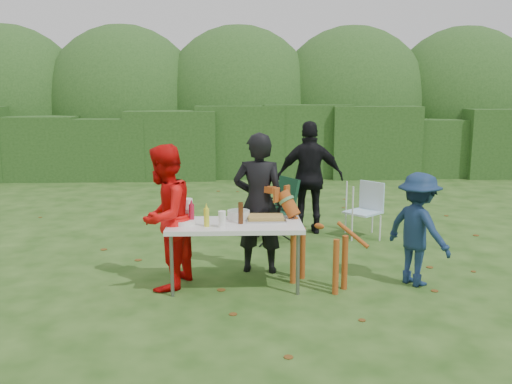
{
  "coord_description": "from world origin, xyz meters",
  "views": [
    {
      "loc": [
        -0.14,
        -5.85,
        2.2
      ],
      "look_at": [
        0.12,
        0.5,
        1.0
      ],
      "focal_mm": 38.0,
      "sensor_mm": 36.0,
      "label": 1
    }
  ],
  "objects_px": {
    "person_red_jacket": "(164,217)",
    "mustard_bottle": "(207,217)",
    "dog": "(319,241)",
    "camping_chair": "(275,209)",
    "child": "(418,229)",
    "lawn_chair": "(363,210)",
    "folding_table": "(235,228)",
    "person_cook": "(259,203)",
    "person_black_puffy": "(310,178)",
    "beer_bottle": "(241,213)",
    "paper_towel_roll": "(187,210)",
    "ketchup_bottle": "(192,214)"
  },
  "relations": [
    {
      "from": "child",
      "to": "paper_towel_roll",
      "type": "height_order",
      "value": "child"
    },
    {
      "from": "child",
      "to": "camping_chair",
      "type": "distance_m",
      "value": 2.43
    },
    {
      "from": "camping_chair",
      "to": "lawn_chair",
      "type": "relative_size",
      "value": 1.11
    },
    {
      "from": "person_red_jacket",
      "to": "child",
      "type": "height_order",
      "value": "person_red_jacket"
    },
    {
      "from": "child",
      "to": "lawn_chair",
      "type": "height_order",
      "value": "child"
    },
    {
      "from": "folding_table",
      "to": "person_black_puffy",
      "type": "bearing_deg",
      "value": 63.47
    },
    {
      "from": "dog",
      "to": "camping_chair",
      "type": "distance_m",
      "value": 1.98
    },
    {
      "from": "person_cook",
      "to": "camping_chair",
      "type": "height_order",
      "value": "person_cook"
    },
    {
      "from": "child",
      "to": "folding_table",
      "type": "bearing_deg",
      "value": 58.42
    },
    {
      "from": "dog",
      "to": "beer_bottle",
      "type": "height_order",
      "value": "dog"
    },
    {
      "from": "dog",
      "to": "person_cook",
      "type": "bearing_deg",
      "value": 0.56
    },
    {
      "from": "person_black_puffy",
      "to": "paper_towel_roll",
      "type": "relative_size",
      "value": 6.69
    },
    {
      "from": "child",
      "to": "camping_chair",
      "type": "relative_size",
      "value": 1.39
    },
    {
      "from": "beer_bottle",
      "to": "paper_towel_roll",
      "type": "relative_size",
      "value": 0.92
    },
    {
      "from": "person_red_jacket",
      "to": "person_black_puffy",
      "type": "relative_size",
      "value": 0.93
    },
    {
      "from": "person_cook",
      "to": "paper_towel_roll",
      "type": "distance_m",
      "value": 0.92
    },
    {
      "from": "ketchup_bottle",
      "to": "lawn_chair",
      "type": "bearing_deg",
      "value": 40.29
    },
    {
      "from": "person_red_jacket",
      "to": "camping_chair",
      "type": "relative_size",
      "value": 1.73
    },
    {
      "from": "person_cook",
      "to": "mustard_bottle",
      "type": "distance_m",
      "value": 0.89
    },
    {
      "from": "person_red_jacket",
      "to": "beer_bottle",
      "type": "bearing_deg",
      "value": 106.25
    },
    {
      "from": "beer_bottle",
      "to": "ketchup_bottle",
      "type": "bearing_deg",
      "value": 177.73
    },
    {
      "from": "person_black_puffy",
      "to": "mustard_bottle",
      "type": "relative_size",
      "value": 8.7
    },
    {
      "from": "mustard_bottle",
      "to": "child",
      "type": "bearing_deg",
      "value": 3.31
    },
    {
      "from": "child",
      "to": "beer_bottle",
      "type": "distance_m",
      "value": 2.02
    },
    {
      "from": "person_cook",
      "to": "dog",
      "type": "height_order",
      "value": "person_cook"
    },
    {
      "from": "person_red_jacket",
      "to": "mustard_bottle",
      "type": "distance_m",
      "value": 0.5
    },
    {
      "from": "person_black_puffy",
      "to": "paper_towel_roll",
      "type": "distance_m",
      "value": 2.79
    },
    {
      "from": "person_black_puffy",
      "to": "beer_bottle",
      "type": "height_order",
      "value": "person_black_puffy"
    },
    {
      "from": "person_cook",
      "to": "child",
      "type": "distance_m",
      "value": 1.87
    },
    {
      "from": "person_black_puffy",
      "to": "camping_chair",
      "type": "relative_size",
      "value": 1.86
    },
    {
      "from": "paper_towel_roll",
      "to": "beer_bottle",
      "type": "bearing_deg",
      "value": -13.04
    },
    {
      "from": "person_red_jacket",
      "to": "beer_bottle",
      "type": "height_order",
      "value": "person_red_jacket"
    },
    {
      "from": "paper_towel_roll",
      "to": "camping_chair",
      "type": "bearing_deg",
      "value": 58.18
    },
    {
      "from": "dog",
      "to": "paper_towel_roll",
      "type": "bearing_deg",
      "value": 35.18
    },
    {
      "from": "person_red_jacket",
      "to": "camping_chair",
      "type": "height_order",
      "value": "person_red_jacket"
    },
    {
      "from": "person_black_puffy",
      "to": "camping_chair",
      "type": "xyz_separation_m",
      "value": [
        -0.57,
        -0.4,
        -0.4
      ]
    },
    {
      "from": "person_cook",
      "to": "lawn_chair",
      "type": "relative_size",
      "value": 2.04
    },
    {
      "from": "dog",
      "to": "person_black_puffy",
      "type": "bearing_deg",
      "value": -54.89
    },
    {
      "from": "folding_table",
      "to": "person_cook",
      "type": "distance_m",
      "value": 0.62
    },
    {
      "from": "person_black_puffy",
      "to": "child",
      "type": "distance_m",
      "value": 2.51
    },
    {
      "from": "person_cook",
      "to": "person_red_jacket",
      "type": "distance_m",
      "value": 1.19
    },
    {
      "from": "folding_table",
      "to": "dog",
      "type": "height_order",
      "value": "dog"
    },
    {
      "from": "camping_chair",
      "to": "paper_towel_roll",
      "type": "xyz_separation_m",
      "value": [
        -1.12,
        -1.81,
        0.4
      ]
    },
    {
      "from": "person_black_puffy",
      "to": "lawn_chair",
      "type": "height_order",
      "value": "person_black_puffy"
    },
    {
      "from": "folding_table",
      "to": "person_black_puffy",
      "type": "relative_size",
      "value": 0.86
    },
    {
      "from": "folding_table",
      "to": "ketchup_bottle",
      "type": "distance_m",
      "value": 0.51
    },
    {
      "from": "lawn_chair",
      "to": "camping_chair",
      "type": "bearing_deg",
      "value": -35.35
    },
    {
      "from": "person_red_jacket",
      "to": "dog",
      "type": "height_order",
      "value": "person_red_jacket"
    },
    {
      "from": "dog",
      "to": "person_red_jacket",
      "type": "bearing_deg",
      "value": 39.13
    },
    {
      "from": "folding_table",
      "to": "beer_bottle",
      "type": "xyz_separation_m",
      "value": [
        0.06,
        -0.03,
        0.17
      ]
    }
  ]
}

